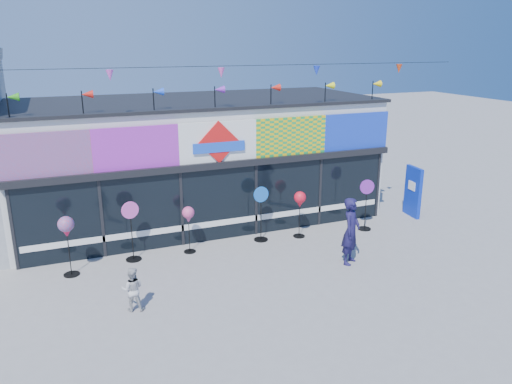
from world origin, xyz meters
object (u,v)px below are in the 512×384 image
spinner_1 (132,230)px  spinner_2 (188,216)px  spinner_3 (261,212)px  spinner_0 (66,229)px  blue_sign (413,192)px  spinner_4 (300,201)px  spinner_5 (366,203)px  child (132,289)px  adult_man (351,231)px

spinner_1 → spinner_2: spinner_1 is taller
spinner_3 → spinner_0: bearing=-176.3°
blue_sign → spinner_4: size_ratio=1.19×
spinner_5 → child: size_ratio=1.62×
child → spinner_1: bearing=-83.9°
spinner_1 → child: bearing=-98.7°
spinner_3 → blue_sign: bearing=1.1°
spinner_1 → spinner_5: 7.47m
spinner_3 → adult_man: bearing=-56.2°
child → spinner_5: bearing=-148.3°
blue_sign → spinner_0: blue_sign is taller
spinner_4 → child: bearing=-154.8°
blue_sign → spinner_5: 2.38m
spinner_0 → spinner_1: spinner_1 is taller
spinner_4 → spinner_1: bearing=178.0°
spinner_0 → spinner_4: 6.85m
spinner_2 → spinner_3: size_ratio=0.81×
spinner_2 → spinner_3: spinner_3 is taller
blue_sign → child: bearing=-157.6°
spinner_0 → adult_man: (7.26, -2.11, -0.37)m
blue_sign → spinner_0: (-11.46, -0.48, 0.43)m
spinner_0 → blue_sign: bearing=2.4°
blue_sign → spinner_1: bearing=-172.9°
spinner_1 → spinner_3: 3.92m
spinner_1 → spinner_2: 1.64m
spinner_3 → spinner_5: spinner_3 is taller
spinner_5 → adult_man: (-1.88, -2.05, 0.05)m
spinner_0 → child: (1.25, -2.45, -0.79)m
spinner_5 → adult_man: 2.78m
spinner_2 → adult_man: bearing=-31.4°
spinner_2 → spinner_3: (2.30, 0.06, -0.21)m
child → adult_man: bearing=-162.0°
spinner_1 → spinner_5: (7.46, -0.41, -0.02)m
spinner_1 → spinner_4: 5.17m
spinner_3 → child: size_ratio=1.65×
spinner_5 → spinner_1: bearing=176.8°
blue_sign → spinner_3: bearing=-172.4°
spinner_2 → child: spinner_2 is taller
spinner_1 → child: spinner_1 is taller
spinner_2 → spinner_5: 5.85m
spinner_3 → adult_man: adult_man is taller
spinner_1 → adult_man: (5.58, -2.47, 0.03)m
spinner_1 → spinner_3: size_ratio=1.00×
spinner_1 → spinner_4: size_ratio=1.16×
spinner_1 → adult_man: size_ratio=0.92×
spinner_0 → child: 2.86m
spinner_0 → adult_man: size_ratio=0.87×
adult_man → spinner_5: bearing=8.2°
spinner_4 → adult_man: bearing=-79.6°
spinner_2 → adult_man: adult_man is taller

